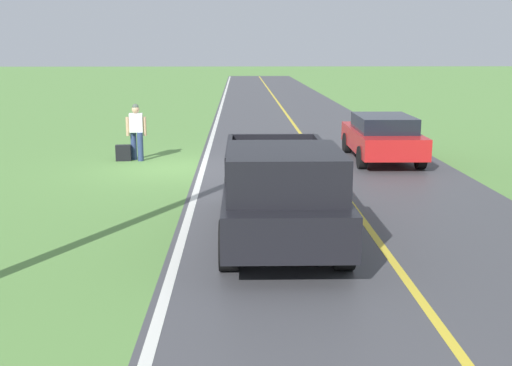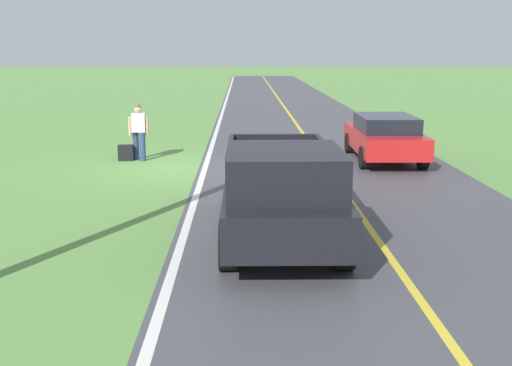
{
  "view_description": "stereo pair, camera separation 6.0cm",
  "coord_description": "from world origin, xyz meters",
  "px_view_note": "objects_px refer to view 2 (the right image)",
  "views": [
    {
      "loc": [
        -1.85,
        17.64,
        3.42
      ],
      "look_at": [
        -2.1,
        8.58,
        1.43
      ],
      "focal_mm": 43.35,
      "sensor_mm": 36.0,
      "label": 1
    },
    {
      "loc": [
        -1.91,
        17.64,
        3.42
      ],
      "look_at": [
        -2.1,
        8.58,
        1.43
      ],
      "focal_mm": 43.35,
      "sensor_mm": 36.0,
      "label": 2
    }
  ],
  "objects_px": {
    "pickup_truck_passing": "(281,189)",
    "sedan_near_oncoming": "(384,136)",
    "hitchhiker_walking": "(139,129)",
    "suitcase_carried": "(126,153)"
  },
  "relations": [
    {
      "from": "pickup_truck_passing",
      "to": "sedan_near_oncoming",
      "type": "xyz_separation_m",
      "value": [
        -3.68,
        -8.12,
        -0.21
      ]
    },
    {
      "from": "hitchhiker_walking",
      "to": "pickup_truck_passing",
      "type": "distance_m",
      "value": 9.24
    },
    {
      "from": "pickup_truck_passing",
      "to": "sedan_near_oncoming",
      "type": "height_order",
      "value": "pickup_truck_passing"
    },
    {
      "from": "pickup_truck_passing",
      "to": "hitchhiker_walking",
      "type": "bearing_deg",
      "value": -65.06
    },
    {
      "from": "suitcase_carried",
      "to": "pickup_truck_passing",
      "type": "distance_m",
      "value": 9.35
    },
    {
      "from": "hitchhiker_walking",
      "to": "suitcase_carried",
      "type": "height_order",
      "value": "hitchhiker_walking"
    },
    {
      "from": "hitchhiker_walking",
      "to": "sedan_near_oncoming",
      "type": "distance_m",
      "value": 7.58
    },
    {
      "from": "suitcase_carried",
      "to": "pickup_truck_passing",
      "type": "bearing_deg",
      "value": 22.67
    },
    {
      "from": "hitchhiker_walking",
      "to": "sedan_near_oncoming",
      "type": "height_order",
      "value": "hitchhiker_walking"
    },
    {
      "from": "sedan_near_oncoming",
      "to": "suitcase_carried",
      "type": "bearing_deg",
      "value": -1.03
    }
  ]
}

